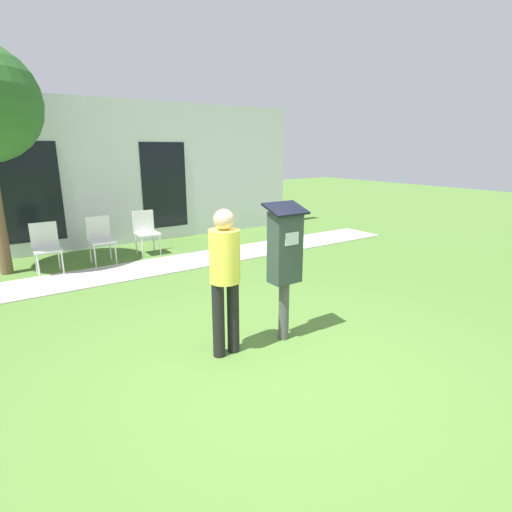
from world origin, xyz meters
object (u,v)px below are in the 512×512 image
parking_meter (285,255)px  outdoor_chair_left (46,244)px  person_standing (225,272)px  outdoor_chair_right (146,229)px  outdoor_chair_middle (100,236)px

parking_meter → outdoor_chair_left: size_ratio=1.77×
person_standing → outdoor_chair_left: person_standing is taller
person_standing → outdoor_chair_right: 4.75m
parking_meter → person_standing: 0.74m
outdoor_chair_right → outdoor_chair_middle: bearing=-166.8°
person_standing → outdoor_chair_left: size_ratio=1.76×
outdoor_chair_left → outdoor_chair_right: (1.92, 0.34, 0.00)m
person_standing → outdoor_chair_middle: (-0.19, 4.48, -0.40)m
parking_meter → outdoor_chair_middle: (-0.92, 4.55, -0.49)m
person_standing → parking_meter: bearing=-3.2°
person_standing → outdoor_chair_right: size_ratio=1.76×
person_standing → outdoor_chair_left: bearing=107.2°
person_standing → outdoor_chair_middle: size_ratio=1.76×
parking_meter → outdoor_chair_middle: size_ratio=1.77×
person_standing → outdoor_chair_middle: bearing=94.7°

